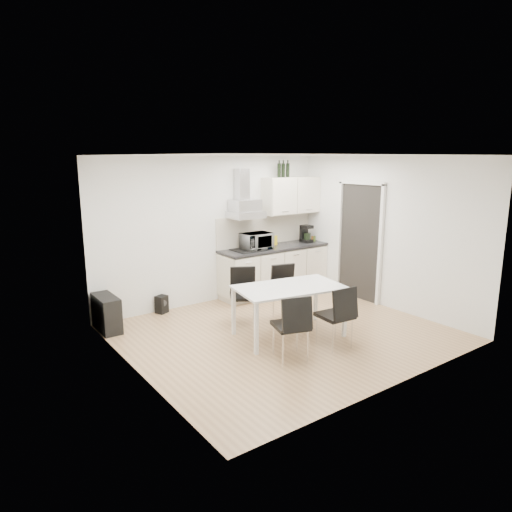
{
  "coord_description": "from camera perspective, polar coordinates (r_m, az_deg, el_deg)",
  "views": [
    {
      "loc": [
        -4.09,
        -4.97,
        2.57
      ],
      "look_at": [
        -0.12,
        0.53,
        1.1
      ],
      "focal_mm": 32.0,
      "sensor_mm": 36.0,
      "label": 1
    }
  ],
  "objects": [
    {
      "name": "chair_far_left",
      "position": [
        7.16,
        -1.52,
        -5.1
      ],
      "size": [
        0.63,
        0.65,
        0.88
      ],
      "primitive_type": null,
      "rotation": [
        0.0,
        0.0,
        2.63
      ],
      "color": "black",
      "rests_on": "ground"
    },
    {
      "name": "doorway",
      "position": [
        8.51,
        12.74,
        1.64
      ],
      "size": [
        0.08,
        1.04,
        2.1
      ],
      "primitive_type": "cube",
      "color": "white",
      "rests_on": "ground"
    },
    {
      "name": "wall_front",
      "position": [
        5.21,
        17.64,
        -2.47
      ],
      "size": [
        4.5,
        0.1,
        2.6
      ],
      "primitive_type": "cube",
      "color": "white",
      "rests_on": "ground"
    },
    {
      "name": "floor_speaker",
      "position": [
        7.88,
        -11.71,
        -5.93
      ],
      "size": [
        0.23,
        0.22,
        0.3
      ],
      "primitive_type": "cube",
      "rotation": [
        0.0,
        0.0,
        0.41
      ],
      "color": "black",
      "rests_on": "ground"
    },
    {
      "name": "wall_right",
      "position": [
        8.16,
        15.9,
        2.8
      ],
      "size": [
        0.1,
        4.0,
        2.6
      ],
      "primitive_type": "cube",
      "color": "white",
      "rests_on": "ground"
    },
    {
      "name": "chair_near_right",
      "position": [
        6.39,
        9.81,
        -7.43
      ],
      "size": [
        0.48,
        0.53,
        0.88
      ],
      "primitive_type": null,
      "rotation": [
        0.0,
        0.0,
        -0.08
      ],
      "color": "black",
      "rests_on": "ground"
    },
    {
      "name": "wall_back",
      "position": [
        8.18,
        -5.36,
        3.24
      ],
      "size": [
        4.5,
        0.1,
        2.6
      ],
      "primitive_type": "cube",
      "color": "white",
      "rests_on": "ground"
    },
    {
      "name": "ground",
      "position": [
        6.93,
        3.42,
        -9.56
      ],
      "size": [
        4.5,
        4.5,
        0.0
      ],
      "primitive_type": "plane",
      "color": "tan",
      "rests_on": "ground"
    },
    {
      "name": "ceiling",
      "position": [
        6.44,
        3.71,
        12.47
      ],
      "size": [
        4.5,
        4.5,
        0.0
      ],
      "primitive_type": "plane",
      "color": "white",
      "rests_on": "wall_back"
    },
    {
      "name": "chair_near_left",
      "position": [
        5.96,
        4.34,
        -8.76
      ],
      "size": [
        0.57,
        0.61,
        0.88
      ],
      "primitive_type": null,
      "rotation": [
        0.0,
        0.0,
        -0.3
      ],
      "color": "black",
      "rests_on": "ground"
    },
    {
      "name": "kitchenette",
      "position": [
        8.71,
        2.36,
        0.7
      ],
      "size": [
        2.22,
        0.64,
        2.52
      ],
      "color": "beige",
      "rests_on": "ground"
    },
    {
      "name": "chair_far_right",
      "position": [
        7.34,
        3.94,
        -4.66
      ],
      "size": [
        0.55,
        0.6,
        0.88
      ],
      "primitive_type": null,
      "rotation": [
        0.0,
        0.0,
        2.88
      ],
      "color": "black",
      "rests_on": "ground"
    },
    {
      "name": "dining_table",
      "position": [
        6.62,
        4.17,
        -4.42
      ],
      "size": [
        1.66,
        1.13,
        0.75
      ],
      "rotation": [
        0.0,
        0.0,
        -0.18
      ],
      "color": "white",
      "rests_on": "ground"
    },
    {
      "name": "wall_left",
      "position": [
        5.45,
        -15.08,
        -1.68
      ],
      "size": [
        0.1,
        4.0,
        2.6
      ],
      "primitive_type": "cube",
      "color": "white",
      "rests_on": "ground"
    },
    {
      "name": "guitar_amp",
      "position": [
        7.29,
        -18.17,
        -6.8
      ],
      "size": [
        0.28,
        0.65,
        0.54
      ],
      "rotation": [
        0.0,
        0.0,
        0.0
      ],
      "color": "black",
      "rests_on": "ground"
    }
  ]
}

